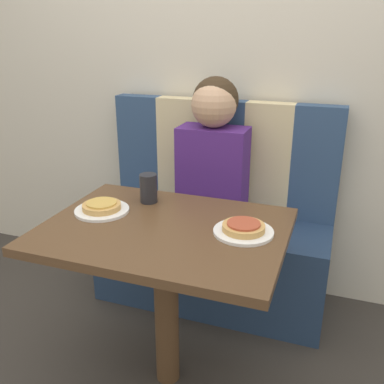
{
  "coord_description": "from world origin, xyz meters",
  "views": [
    {
      "loc": [
        0.59,
        -1.35,
        1.43
      ],
      "look_at": [
        0.0,
        0.31,
        0.76
      ],
      "focal_mm": 40.0,
      "sensor_mm": 36.0,
      "label": 1
    }
  ],
  "objects": [
    {
      "name": "dining_table",
      "position": [
        0.0,
        0.0,
        0.62
      ],
      "size": [
        0.92,
        0.69,
        0.73
      ],
      "color": "brown",
      "rests_on": "ground_plane"
    },
    {
      "name": "ground_plane",
      "position": [
        0.0,
        0.0,
        0.0
      ],
      "size": [
        12.0,
        12.0,
        0.0
      ],
      "primitive_type": "plane",
      "color": "#38332D"
    },
    {
      "name": "pizza_right",
      "position": [
        0.3,
        0.04,
        0.76
      ],
      "size": [
        0.16,
        0.16,
        0.03
      ],
      "color": "tan",
      "rests_on": "plate_right"
    },
    {
      "name": "pizza_left",
      "position": [
        -0.3,
        0.04,
        0.76
      ],
      "size": [
        0.16,
        0.16,
        0.03
      ],
      "color": "tan",
      "rests_on": "plate_left"
    },
    {
      "name": "booth_backrest",
      "position": [
        -0.0,
        0.81,
        0.79
      ],
      "size": [
        1.23,
        0.09,
        0.6
      ],
      "color": "navy",
      "rests_on": "booth_seat"
    },
    {
      "name": "person",
      "position": [
        0.0,
        0.63,
        0.89
      ],
      "size": [
        0.34,
        0.25,
        0.74
      ],
      "color": "#4C237A",
      "rests_on": "booth_seat"
    },
    {
      "name": "plate_left",
      "position": [
        -0.3,
        0.04,
        0.73
      ],
      "size": [
        0.22,
        0.22,
        0.01
      ],
      "color": "white",
      "rests_on": "dining_table"
    },
    {
      "name": "booth_seat",
      "position": [
        0.0,
        0.63,
        0.24
      ],
      "size": [
        1.23,
        0.46,
        0.49
      ],
      "color": "navy",
      "rests_on": "ground_plane"
    },
    {
      "name": "plate_right",
      "position": [
        0.3,
        0.04,
        0.73
      ],
      "size": [
        0.22,
        0.22,
        0.01
      ],
      "color": "white",
      "rests_on": "dining_table"
    },
    {
      "name": "wall_back",
      "position": [
        0.0,
        0.91,
        1.3
      ],
      "size": [
        7.0,
        0.05,
        2.6
      ],
      "color": "beige",
      "rests_on": "ground_plane"
    },
    {
      "name": "drinking_cup",
      "position": [
        -0.16,
        0.21,
        0.79
      ],
      "size": [
        0.08,
        0.08,
        0.13
      ],
      "color": "#232328",
      "rests_on": "dining_table"
    }
  ]
}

